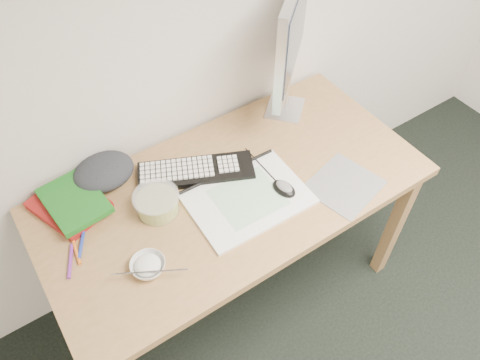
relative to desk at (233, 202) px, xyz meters
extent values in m
cube|color=#AD7D4F|center=(0.65, -0.30, -0.31)|extent=(0.05, 0.05, 0.71)
cube|color=#AD7D4F|center=(-0.65, 0.30, -0.31)|extent=(0.05, 0.05, 0.71)
cube|color=#AD7D4F|center=(0.65, 0.30, -0.31)|extent=(0.05, 0.05, 0.71)
cube|color=#AD7D4F|center=(0.00, 0.00, 0.06)|extent=(1.40, 0.70, 0.03)
cube|color=slate|center=(0.34, -0.21, 0.08)|extent=(0.29, 0.27, 0.00)
cube|color=silver|center=(0.02, -0.07, 0.09)|extent=(0.42, 0.30, 0.01)
cube|color=black|center=(-0.08, 0.13, 0.09)|extent=(0.44, 0.30, 0.03)
cube|color=silver|center=(0.42, 0.24, 0.09)|extent=(0.22, 0.22, 0.01)
cube|color=silver|center=(0.42, 0.24, 0.16)|extent=(0.05, 0.05, 0.15)
cube|color=silver|center=(0.42, 0.24, 0.44)|extent=(0.37, 0.34, 0.38)
cube|color=black|center=(0.42, 0.24, 0.45)|extent=(0.32, 0.29, 0.30)
ellipsoid|color=black|center=(0.14, -0.12, 0.11)|extent=(0.08, 0.10, 0.03)
imported|color=silver|center=(-0.40, -0.13, 0.10)|extent=(0.14, 0.14, 0.03)
cylinder|color=#B4B3B6|center=(-0.41, -0.16, 0.12)|extent=(0.20, 0.12, 0.02)
cylinder|color=#D4DA4D|center=(-0.27, 0.06, 0.12)|extent=(0.16, 0.16, 0.08)
cube|color=maroon|center=(-0.52, 0.24, 0.09)|extent=(0.26, 0.30, 0.02)
cube|color=#19651B|center=(-0.50, 0.23, 0.12)|extent=(0.20, 0.26, 0.02)
ellipsoid|color=#26272D|center=(-0.36, 0.30, 0.12)|extent=(0.20, 0.18, 0.08)
cylinder|color=pink|center=(-0.06, 0.08, 0.09)|extent=(0.18, 0.05, 0.01)
cylinder|color=tan|center=(0.05, 0.09, 0.09)|extent=(0.14, 0.10, 0.01)
cylinder|color=black|center=(0.08, 0.05, 0.09)|extent=(0.18, 0.05, 0.01)
cylinder|color=#1D34A0|center=(-0.54, 0.08, 0.09)|extent=(0.07, 0.11, 0.01)
cylinder|color=orange|center=(-0.57, 0.06, 0.09)|extent=(0.03, 0.12, 0.01)
cylinder|color=#732892|center=(-0.60, 0.03, 0.09)|extent=(0.06, 0.12, 0.01)
camera|label=1|loc=(-0.57, -0.91, 1.38)|focal=35.00mm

